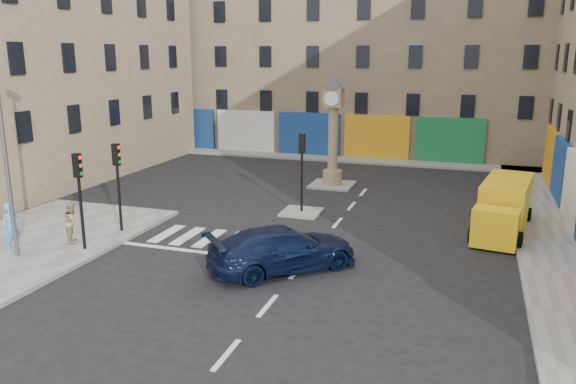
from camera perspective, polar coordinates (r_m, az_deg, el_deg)
The scene contains 16 objects.
ground at distance 19.04m, azimuth 0.05°, elevation -9.05°, with size 120.00×120.00×0.00m, color black.
sidewalk_right at distance 27.81m, azimuth 24.29°, elevation -2.68°, with size 2.60×30.00×0.15m, color gray.
sidewalk_far at distance 40.66m, azimuth 4.58°, elevation 3.45°, with size 32.00×2.40×0.15m, color gray.
island_near at distance 26.79m, azimuth 1.39°, elevation -2.05°, with size 1.80×1.80×0.12m, color gray.
island_far at distance 32.40m, azimuth 4.50°, elevation 0.73°, with size 2.40×2.40×0.12m, color gray.
building_far at distance 45.66m, azimuth 6.61°, elevation 15.17°, with size 32.00×10.00×17.00m, color #837357.
building_left at distance 37.70m, azimuth -22.76°, elevation 12.98°, with size 8.00×20.00×15.00m, color tan.
traffic_light_left_near at distance 22.31m, azimuth -20.45°, elevation 0.58°, with size 0.28×0.22×3.70m.
traffic_light_left_far at distance 24.17m, azimuth -16.93°, elevation 1.84°, with size 0.28×0.22×3.70m.
traffic_light_island at distance 26.21m, azimuth 1.42°, elevation 3.28°, with size 0.28×0.22×3.70m.
lamp_post at distance 22.19m, azimuth -27.04°, elevation 5.58°, with size 0.50×0.25×8.30m.
clock_pillar at distance 31.78m, azimuth 4.62°, elevation 6.86°, with size 1.20×1.20×6.10m.
navy_sedan at distance 19.73m, azimuth -0.54°, elevation -5.78°, with size 2.17×5.35×1.55m, color black.
yellow_van at distance 25.68m, azimuth 21.09°, elevation -1.39°, with size 2.70×6.08×2.14m.
pedestrian_blue at distance 23.52m, azimuth -26.27°, elevation -3.22°, with size 0.68×0.45×1.86m, color #6399E3.
pedestrian_tan at distance 23.71m, azimuth -21.03°, elevation -2.87°, with size 0.79×0.61×1.62m, color tan.
Camera 1 is at (5.53, -16.64, 7.43)m, focal length 35.00 mm.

